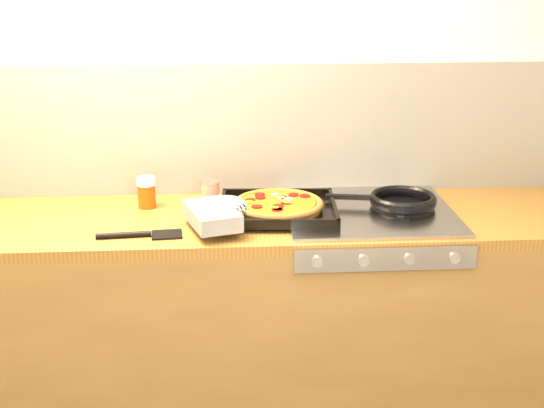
{
  "coord_description": "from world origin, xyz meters",
  "views": [
    {
      "loc": [
        -0.08,
        -1.45,
        1.79
      ],
      "look_at": [
        0.1,
        1.08,
        0.95
      ],
      "focal_mm": 50.0,
      "sensor_mm": 36.0,
      "label": 1
    }
  ],
  "objects": [
    {
      "name": "room_shell",
      "position": [
        0.0,
        1.39,
        1.15
      ],
      "size": [
        3.2,
        3.2,
        3.2
      ],
      "color": "white",
      "rests_on": "ground"
    },
    {
      "name": "counter_run",
      "position": [
        0.0,
        1.1,
        0.45
      ],
      "size": [
        3.2,
        0.62,
        0.9
      ],
      "color": "brown",
      "rests_on": "ground"
    },
    {
      "name": "stovetop",
      "position": [
        0.45,
        1.1,
        0.91
      ],
      "size": [
        0.6,
        0.56,
        0.02
      ],
      "primitive_type": "cube",
      "color": "#A0A1A6",
      "rests_on": "counter_run"
    },
    {
      "name": "pizza_on_tray",
      "position": [
        0.06,
        1.06,
        0.94
      ],
      "size": [
        0.55,
        0.46,
        0.07
      ],
      "color": "black",
      "rests_on": "stovetop"
    },
    {
      "name": "frying_pan",
      "position": [
        0.57,
        1.12,
        0.94
      ],
      "size": [
        0.42,
        0.28,
        0.04
      ],
      "color": "black",
      "rests_on": "stovetop"
    },
    {
      "name": "tomato_can",
      "position": [
        -0.12,
        1.22,
        0.95
      ],
      "size": [
        0.08,
        0.08,
        0.1
      ],
      "color": "#A41C0D",
      "rests_on": "counter_run"
    },
    {
      "name": "juice_glass",
      "position": [
        -0.35,
        1.22,
        0.96
      ],
      "size": [
        0.08,
        0.08,
        0.11
      ],
      "color": "#C53D0B",
      "rests_on": "counter_run"
    },
    {
      "name": "wooden_spoon",
      "position": [
        0.12,
        1.26,
        0.91
      ],
      "size": [
        0.3,
        0.1,
        0.02
      ],
      "color": "#AA7748",
      "rests_on": "counter_run"
    },
    {
      "name": "black_spatula",
      "position": [
        -0.34,
        0.92,
        0.91
      ],
      "size": [
        0.28,
        0.09,
        0.02
      ],
      "color": "black",
      "rests_on": "counter_run"
    }
  ]
}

